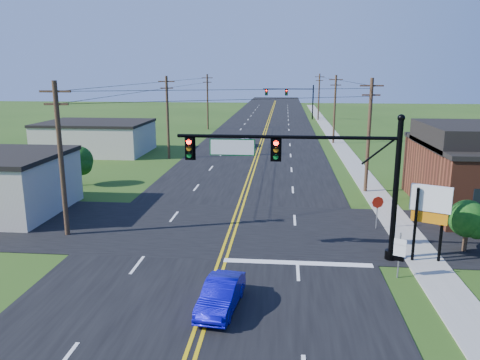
# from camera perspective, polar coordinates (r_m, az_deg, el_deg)

# --- Properties ---
(ground) EXTENTS (260.00, 260.00, 0.00)m
(ground) POSITION_cam_1_polar(r_m,az_deg,el_deg) (18.23, -5.75, -18.35)
(ground) COLOR #224012
(ground) RESTS_ON ground
(road_main) EXTENTS (16.00, 220.00, 0.04)m
(road_main) POSITION_cam_1_polar(r_m,az_deg,el_deg) (65.99, 2.59, 4.88)
(road_main) COLOR black
(road_main) RESTS_ON ground
(road_cross) EXTENTS (70.00, 10.00, 0.04)m
(road_cross) POSITION_cam_1_polar(r_m,az_deg,el_deg) (29.01, -1.20, -5.93)
(road_cross) COLOR black
(road_cross) RESTS_ON ground
(sidewalk) EXTENTS (2.00, 160.00, 0.08)m
(sidewalk) POSITION_cam_1_polar(r_m,az_deg,el_deg) (56.51, 12.78, 3.19)
(sidewalk) COLOR gray
(sidewalk) RESTS_ON ground
(signal_mast_main) EXTENTS (11.30, 0.60, 7.48)m
(signal_mast_main) POSITION_cam_1_polar(r_m,az_deg,el_deg) (23.74, 8.08, 1.47)
(signal_mast_main) COLOR black
(signal_mast_main) RESTS_ON ground
(signal_mast_far) EXTENTS (10.98, 0.60, 7.48)m
(signal_mast_far) POSITION_cam_1_polar(r_m,az_deg,el_deg) (95.36, 6.24, 10.10)
(signal_mast_far) COLOR black
(signal_mast_far) RESTS_ON ground
(cream_bldg_far) EXTENTS (12.20, 9.20, 3.70)m
(cream_bldg_far) POSITION_cam_1_polar(r_m,az_deg,el_deg) (58.17, -17.14, 5.02)
(cream_bldg_far) COLOR beige
(cream_bldg_far) RESTS_ON ground
(utility_pole_left_a) EXTENTS (1.80, 0.28, 9.00)m
(utility_pole_left_a) POSITION_cam_1_polar(r_m,az_deg,el_deg) (28.64, -21.00, 2.66)
(utility_pole_left_a) COLOR #362618
(utility_pole_left_a) RESTS_ON ground
(utility_pole_left_b) EXTENTS (1.80, 0.28, 9.00)m
(utility_pole_left_b) POSITION_cam_1_polar(r_m,az_deg,el_deg) (52.02, -8.82, 7.73)
(utility_pole_left_b) COLOR #362618
(utility_pole_left_b) RESTS_ON ground
(utility_pole_left_c) EXTENTS (1.80, 0.28, 9.00)m
(utility_pole_left_c) POSITION_cam_1_polar(r_m,az_deg,el_deg) (78.41, -3.98, 9.63)
(utility_pole_left_c) COLOR #362618
(utility_pole_left_c) RESTS_ON ground
(utility_pole_right_a) EXTENTS (1.80, 0.28, 9.00)m
(utility_pole_right_a) POSITION_cam_1_polar(r_m,az_deg,el_deg) (38.11, 15.42, 5.47)
(utility_pole_right_a) COLOR #362618
(utility_pole_right_a) RESTS_ON ground
(utility_pole_right_b) EXTENTS (1.80, 0.28, 9.00)m
(utility_pole_right_b) POSITION_cam_1_polar(r_m,az_deg,el_deg) (63.75, 11.47, 8.59)
(utility_pole_right_b) COLOR #362618
(utility_pole_right_b) RESTS_ON ground
(utility_pole_right_c) EXTENTS (1.80, 0.28, 9.00)m
(utility_pole_right_c) POSITION_cam_1_polar(r_m,az_deg,el_deg) (93.58, 9.59, 10.05)
(utility_pole_right_c) COLOR #362618
(utility_pole_right_c) RESTS_ON ground
(tree_right_back) EXTENTS (3.00, 3.00, 4.10)m
(tree_right_back) POSITION_cam_1_polar(r_m,az_deg,el_deg) (43.72, 22.40, 3.07)
(tree_right_back) COLOR #362618
(tree_right_back) RESTS_ON ground
(shrub_corner) EXTENTS (2.00, 2.00, 2.86)m
(shrub_corner) POSITION_cam_1_polar(r_m,az_deg,el_deg) (27.68, 26.00, -4.27)
(shrub_corner) COLOR #362618
(shrub_corner) RESTS_ON ground
(tree_left) EXTENTS (2.40, 2.40, 3.37)m
(tree_left) POSITION_cam_1_polar(r_m,az_deg,el_deg) (41.65, -19.08, 2.27)
(tree_left) COLOR #362618
(tree_left) RESTS_ON ground
(blue_car) EXTENTS (1.74, 3.85, 1.23)m
(blue_car) POSITION_cam_1_polar(r_m,az_deg,el_deg) (19.55, -2.34, -13.90)
(blue_car) COLOR #0B08AE
(blue_car) RESTS_ON ground
(distant_car) EXTENTS (2.09, 3.90, 1.26)m
(distant_car) POSITION_cam_1_polar(r_m,az_deg,el_deg) (60.17, 0.78, 4.67)
(distant_car) COLOR silver
(distant_car) RESTS_ON ground
(route_sign) EXTENTS (0.52, 0.26, 2.23)m
(route_sign) POSITION_cam_1_polar(r_m,az_deg,el_deg) (23.21, 18.86, -8.29)
(route_sign) COLOR slate
(route_sign) RESTS_ON ground
(stop_sign) EXTENTS (0.73, 0.18, 2.09)m
(stop_sign) POSITION_cam_1_polar(r_m,az_deg,el_deg) (29.72, 16.42, -3.02)
(stop_sign) COLOR slate
(stop_sign) RESTS_ON ground
(pylon_sign) EXTENTS (1.88, 1.06, 4.00)m
(pylon_sign) POSITION_cam_1_polar(r_m,az_deg,el_deg) (25.08, 22.18, -3.06)
(pylon_sign) COLOR black
(pylon_sign) RESTS_ON ground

